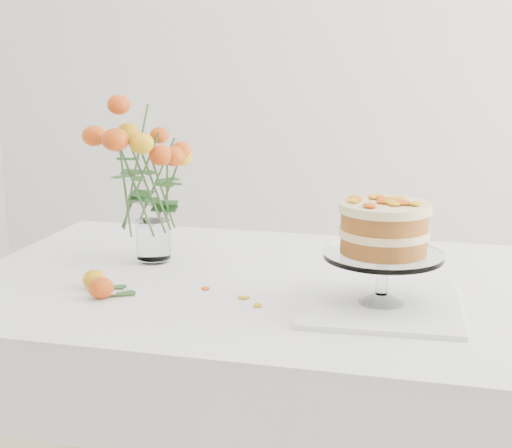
% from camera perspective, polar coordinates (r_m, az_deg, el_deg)
% --- Properties ---
extents(table, '(1.43, 0.93, 0.76)m').
position_cam_1_polar(table, '(1.70, 0.92, -7.12)').
color(table, '#A68061').
rests_on(table, ground).
extents(napkin, '(0.34, 0.34, 0.01)m').
position_cam_1_polar(napkin, '(1.52, 9.95, -6.37)').
color(napkin, silver).
rests_on(napkin, table).
extents(cake_stand, '(0.25, 0.25, 0.22)m').
position_cam_1_polar(cake_stand, '(1.47, 10.19, -0.74)').
color(cake_stand, silver).
rests_on(cake_stand, napkin).
extents(rose_vase, '(0.37, 0.37, 0.43)m').
position_cam_1_polar(rose_vase, '(1.78, -8.43, 4.83)').
color(rose_vase, silver).
rests_on(rose_vase, table).
extents(loose_rose_near, '(0.09, 0.05, 0.04)m').
position_cam_1_polar(loose_rose_near, '(1.64, -12.80, -4.36)').
color(loose_rose_near, yellow).
rests_on(loose_rose_near, table).
extents(loose_rose_far, '(0.09, 0.06, 0.05)m').
position_cam_1_polar(loose_rose_far, '(1.58, -12.27, -5.02)').
color(loose_rose_far, '#BA2309').
rests_on(loose_rose_far, table).
extents(stray_petal_a, '(0.03, 0.02, 0.00)m').
position_cam_1_polar(stray_petal_a, '(1.61, -4.07, -5.16)').
color(stray_petal_a, '#EDA80F').
rests_on(stray_petal_a, table).
extents(stray_petal_b, '(0.03, 0.02, 0.00)m').
position_cam_1_polar(stray_petal_b, '(1.54, -0.96, -5.91)').
color(stray_petal_b, '#EDA80F').
rests_on(stray_petal_b, table).
extents(stray_petal_c, '(0.03, 0.02, 0.00)m').
position_cam_1_polar(stray_petal_c, '(1.50, 0.13, -6.52)').
color(stray_petal_c, '#EDA80F').
rests_on(stray_petal_c, table).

